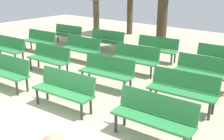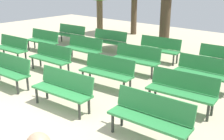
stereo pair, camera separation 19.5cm
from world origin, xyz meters
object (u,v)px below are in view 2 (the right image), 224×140
object	(u,v)px
bench_r0_c1	(9,69)
bench_r3_c1	(109,40)
bench_r0_c2	(63,87)
bench_r3_c0	(70,33)
bench_r2_c2	(136,58)
bench_r3_c2	(159,48)
bench_r2_c1	(83,47)
bench_r3_c3	(223,59)
bench_r2_c3	(204,71)
bench_r1_c2	(107,70)
bench_r1_c3	(182,89)
bench_r2_c0	(43,39)
bench_r0_c3	(150,115)
bench_r1_c0	(11,47)
bench_r1_c1	(51,57)

from	to	relation	value
bench_r0_c1	bench_r3_c1	size ratio (longest dim) A/B	0.99
bench_r0_c2	bench_r3_c0	distance (m)	6.56
bench_r2_c2	bench_r3_c2	bearing A→B (deg)	89.76
bench_r2_c1	bench_r3_c3	distance (m)	4.82
bench_r3_c2	bench_r3_c3	distance (m)	2.30
bench_r0_c1	bench_r2_c3	size ratio (longest dim) A/B	1.01
bench_r1_c2	bench_r1_c3	xyz separation A→B (m)	(2.19, 0.13, 0.00)
bench_r2_c0	bench_r2_c2	distance (m)	4.57
bench_r2_c2	bench_r1_c2	bearing A→B (deg)	-91.05
bench_r3_c0	bench_r3_c1	distance (m)	2.25
bench_r0_c2	bench_r3_c0	xyz separation A→B (m)	(-4.85, 4.42, 0.00)
bench_r0_c3	bench_r3_c0	world-z (taller)	same
bench_r2_c1	bench_r3_c1	bearing A→B (deg)	92.71
bench_r1_c0	bench_r2_c3	world-z (taller)	same
bench_r2_c0	bench_r3_c0	bearing A→B (deg)	91.22
bench_r0_c1	bench_r2_c1	size ratio (longest dim) A/B	1.00
bench_r3_c2	bench_r1_c2	bearing A→B (deg)	-90.45
bench_r0_c1	bench_r2_c3	distance (m)	5.46
bench_r3_c1	bench_r2_c2	bearing A→B (deg)	-35.96
bench_r1_c3	bench_r2_c0	distance (m)	6.95
bench_r3_c1	bench_r3_c3	xyz separation A→B (m)	(4.60, 0.26, 0.00)
bench_r1_c1	bench_r2_c1	world-z (taller)	same
bench_r0_c2	bench_r2_c0	xyz separation A→B (m)	(-4.72, 2.81, 0.00)
bench_r2_c3	bench_r2_c1	bearing A→B (deg)	-178.41
bench_r3_c0	bench_r2_c1	bearing A→B (deg)	-34.93
bench_r1_c0	bench_r3_c2	xyz separation A→B (m)	(4.27, 3.44, 0.00)
bench_r1_c1	bench_r2_c2	size ratio (longest dim) A/B	0.99
bench_r1_c2	bench_r3_c2	distance (m)	3.15
bench_r1_c0	bench_r3_c0	distance (m)	3.14
bench_r0_c1	bench_r0_c2	xyz separation A→B (m)	(2.23, 0.13, 0.00)
bench_r0_c2	bench_r3_c3	bearing A→B (deg)	62.44
bench_r0_c1	bench_r3_c0	bearing A→B (deg)	116.06
bench_r0_c1	bench_r3_c2	distance (m)	5.24
bench_r1_c3	bench_r3_c2	bearing A→B (deg)	123.55
bench_r1_c1	bench_r3_c1	distance (m)	3.15
bench_r1_c0	bench_r3_c1	bearing A→B (deg)	55.13
bench_r2_c3	bench_r3_c0	xyz separation A→B (m)	(-6.88, 1.14, 0.00)
bench_r0_c1	bench_r1_c2	size ratio (longest dim) A/B	0.99
bench_r2_c1	bench_r3_c0	world-z (taller)	same
bench_r3_c1	bench_r1_c0	bearing A→B (deg)	-126.25
bench_r1_c0	bench_r3_c3	world-z (taller)	same
bench_r0_c2	bench_r2_c0	distance (m)	5.49
bench_r3_c1	bench_r3_c2	size ratio (longest dim) A/B	1.00
bench_r0_c1	bench_r3_c0	world-z (taller)	same
bench_r2_c0	bench_r3_c3	xyz separation A→B (m)	(6.71, 2.02, 0.00)
bench_r0_c2	bench_r1_c0	bearing A→B (deg)	159.08
bench_r0_c2	bench_r2_c1	xyz separation A→B (m)	(-2.45, 2.97, 0.00)
bench_r0_c2	bench_r3_c2	distance (m)	4.75
bench_r2_c1	bench_r2_c3	size ratio (longest dim) A/B	1.00
bench_r0_c1	bench_r2_c2	xyz separation A→B (m)	(2.07, 3.25, 0.00)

